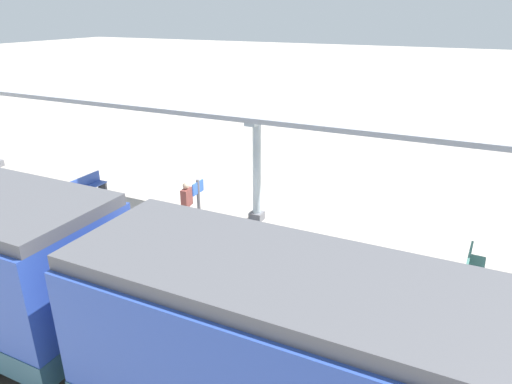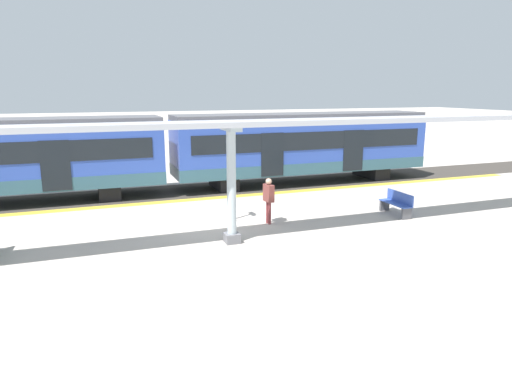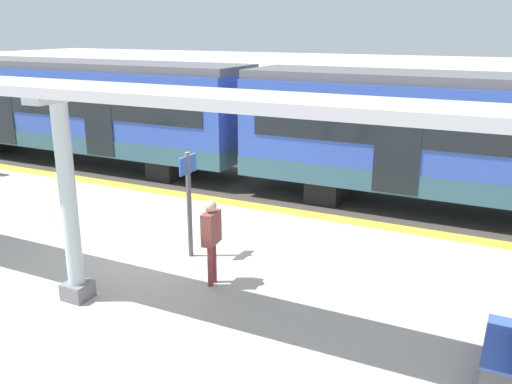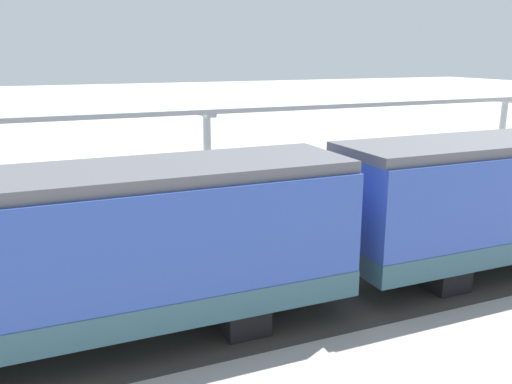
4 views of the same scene
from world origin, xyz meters
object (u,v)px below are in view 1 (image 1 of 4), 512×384
object	(u,v)px
bench_near_end	(472,268)
platform_info_sign	(199,207)
bench_mid_platform	(88,187)
canopy_pillar_second	(257,171)
passenger_by_the_benches	(187,200)

from	to	relation	value
bench_near_end	platform_info_sign	world-z (taller)	platform_info_sign
bench_mid_platform	platform_info_sign	xyz separation A→B (m)	(-1.48, -6.04, 0.89)
bench_near_end	canopy_pillar_second	bearing A→B (deg)	81.55
bench_near_end	passenger_by_the_benches	world-z (taller)	passenger_by_the_benches
canopy_pillar_second	bench_near_end	world-z (taller)	canopy_pillar_second
canopy_pillar_second	bench_mid_platform	bearing A→B (deg)	98.15
bench_near_end	platform_info_sign	distance (m)	7.78
platform_info_sign	passenger_by_the_benches	size ratio (longest dim) A/B	1.36
canopy_pillar_second	passenger_by_the_benches	distance (m)	2.50
bench_mid_platform	platform_info_sign	bearing A→B (deg)	-103.74
bench_mid_platform	passenger_by_the_benches	distance (m)	5.04
bench_mid_platform	platform_info_sign	size ratio (longest dim) A/B	0.68
canopy_pillar_second	platform_info_sign	bearing A→B (deg)	162.98
canopy_pillar_second	passenger_by_the_benches	world-z (taller)	canopy_pillar_second
passenger_by_the_benches	canopy_pillar_second	bearing A→B (deg)	-49.84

